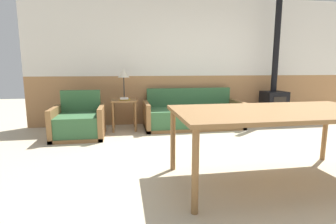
% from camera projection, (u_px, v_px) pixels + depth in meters
% --- Properties ---
extents(ground_plane, '(16.00, 16.00, 0.00)m').
position_uv_depth(ground_plane, '(256.00, 163.00, 3.38)').
color(ground_plane, beige).
extents(wall_back, '(7.20, 0.06, 2.70)m').
position_uv_depth(wall_back, '(200.00, 61.00, 5.71)').
color(wall_back, '#AD7A4C').
rests_on(wall_back, ground_plane).
extents(couch, '(1.96, 0.83, 0.78)m').
position_uv_depth(couch, '(193.00, 116.00, 5.34)').
color(couch, olive).
rests_on(couch, ground_plane).
extents(armchair, '(0.86, 0.82, 0.80)m').
position_uv_depth(armchair, '(79.00, 123.00, 4.59)').
color(armchair, olive).
rests_on(armchair, ground_plane).
extents(side_table, '(0.48, 0.48, 0.60)m').
position_uv_depth(side_table, '(124.00, 106.00, 5.09)').
color(side_table, olive).
rests_on(side_table, ground_plane).
extents(table_lamp, '(0.22, 0.22, 0.59)m').
position_uv_depth(table_lamp, '(124.00, 74.00, 5.07)').
color(table_lamp, '#262628').
rests_on(table_lamp, side_table).
extents(book_stack, '(0.20, 0.16, 0.04)m').
position_uv_depth(book_stack, '(125.00, 99.00, 4.99)').
color(book_stack, gold).
rests_on(book_stack, side_table).
extents(dining_table, '(2.15, 1.10, 0.78)m').
position_uv_depth(dining_table, '(277.00, 116.00, 2.73)').
color(dining_table, olive).
rests_on(dining_table, ground_plane).
extents(wood_stove, '(0.46, 0.45, 2.60)m').
position_uv_depth(wood_stove, '(274.00, 95.00, 5.64)').
color(wood_stove, black).
rests_on(wood_stove, ground_plane).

